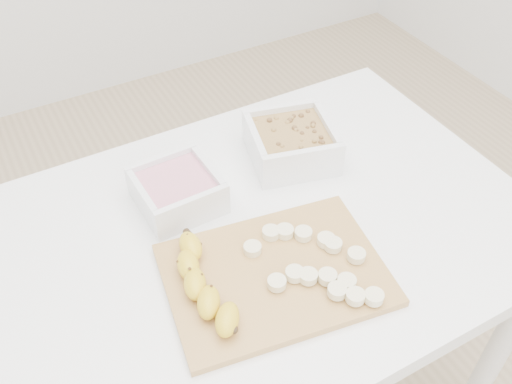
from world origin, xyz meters
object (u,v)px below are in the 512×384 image
bowl_granola (291,142)px  cutting_board (275,274)px  bowl_yogurt (177,190)px  table (263,259)px  banana (205,284)px

bowl_granola → cutting_board: bearing=-126.2°
bowl_yogurt → bowl_granola: bowl_granola is taller
table → banana: 0.23m
banana → table: bearing=45.6°
bowl_granola → banana: size_ratio=0.96×
bowl_yogurt → banana: (-0.05, -0.22, -0.00)m
bowl_yogurt → bowl_granola: bearing=2.9°
bowl_yogurt → cutting_board: 0.25m
bowl_yogurt → banana: bowl_yogurt is taller
bowl_yogurt → bowl_granola: (0.26, 0.01, 0.00)m
table → bowl_yogurt: (-0.11, 0.13, 0.13)m
table → banana: banana is taller
table → bowl_granola: 0.24m
banana → bowl_yogurt: bearing=93.5°
table → cutting_board: size_ratio=2.76×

